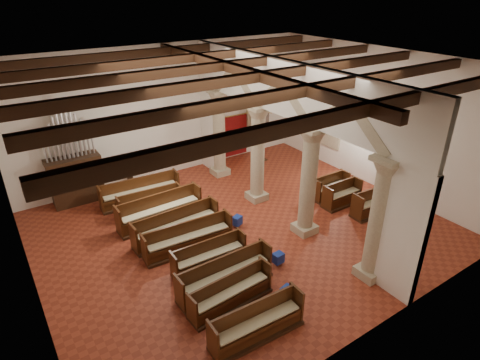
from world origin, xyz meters
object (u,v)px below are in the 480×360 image
pipe_organ (74,172)px  aisle_pew_0 (373,206)px  lectern (130,177)px  processional_banner (264,145)px  nave_pew_0 (257,327)px

pipe_organ → aisle_pew_0: size_ratio=2.32×
aisle_pew_0 → pipe_organ: bearing=145.0°
lectern → processional_banner: (6.87, -0.70, 0.28)m
processional_banner → nave_pew_0: size_ratio=1.02×
lectern → nave_pew_0: bearing=-68.5°
processional_banner → aisle_pew_0: bearing=-103.6°
pipe_organ → nave_pew_0: size_ratio=1.66×
nave_pew_0 → aisle_pew_0: size_ratio=1.40×
pipe_organ → processional_banner: bearing=-5.0°
pipe_organ → lectern: size_ratio=3.28×
pipe_organ → lectern: (2.21, -0.10, -0.82)m
pipe_organ → lectern: pipe_organ is taller
nave_pew_0 → pipe_organ: bearing=103.3°
pipe_organ → aisle_pew_0: bearing=-38.8°
lectern → aisle_pew_0: (7.19, -7.45, -0.20)m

